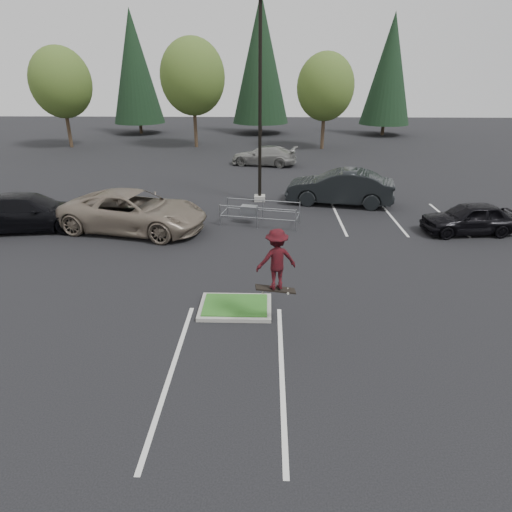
{
  "coord_description": "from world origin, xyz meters",
  "views": [
    {
      "loc": [
        0.96,
        -11.42,
        6.74
      ],
      "look_at": [
        0.59,
        1.5,
        1.13
      ],
      "focal_mm": 30.0,
      "sensor_mm": 36.0,
      "label": 1
    }
  ],
  "objects_px": {
    "light_pole": "(260,116)",
    "conif_c": "(389,70)",
    "car_far_silver": "(265,156)",
    "decid_c": "(325,89)",
    "car_l_black": "(28,212)",
    "conif_b": "(261,60)",
    "skateboarder": "(276,260)",
    "car_r_charc": "(340,187)",
    "conif_a": "(135,67)",
    "cart_corral": "(252,210)",
    "decid_a": "(61,85)",
    "car_l_tan": "(134,211)",
    "decid_b": "(193,79)",
    "car_r_black": "(470,218)"
  },
  "relations": [
    {
      "from": "light_pole",
      "to": "conif_a",
      "type": "bearing_deg",
      "value": 117.38
    },
    {
      "from": "skateboarder",
      "to": "car_r_charc",
      "type": "height_order",
      "value": "skateboarder"
    },
    {
      "from": "car_l_black",
      "to": "car_far_silver",
      "type": "xyz_separation_m",
      "value": [
        10.68,
        15.0,
        -0.09
      ]
    },
    {
      "from": "car_far_silver",
      "to": "car_l_tan",
      "type": "bearing_deg",
      "value": -9.26
    },
    {
      "from": "light_pole",
      "to": "car_l_tan",
      "type": "distance_m",
      "value": 8.36
    },
    {
      "from": "decid_a",
      "to": "skateboarder",
      "type": "relative_size",
      "value": 4.8
    },
    {
      "from": "car_l_tan",
      "to": "car_l_black",
      "type": "xyz_separation_m",
      "value": [
        -4.88,
        0.0,
        -0.09
      ]
    },
    {
      "from": "car_l_black",
      "to": "car_far_silver",
      "type": "relative_size",
      "value": 1.13
    },
    {
      "from": "car_r_black",
      "to": "skateboarder",
      "type": "bearing_deg",
      "value": -53.34
    },
    {
      "from": "car_l_black",
      "to": "conif_b",
      "type": "bearing_deg",
      "value": -25.01
    },
    {
      "from": "conif_c",
      "to": "car_far_silver",
      "type": "distance_m",
      "value": 22.83
    },
    {
      "from": "decid_a",
      "to": "conif_a",
      "type": "bearing_deg",
      "value": 68.09
    },
    {
      "from": "skateboarder",
      "to": "car_l_tan",
      "type": "relative_size",
      "value": 0.28
    },
    {
      "from": "skateboarder",
      "to": "conif_b",
      "type": "bearing_deg",
      "value": -104.99
    },
    {
      "from": "light_pole",
      "to": "decid_b",
      "type": "bearing_deg",
      "value": 109.35
    },
    {
      "from": "cart_corral",
      "to": "car_far_silver",
      "type": "xyz_separation_m",
      "value": [
        0.48,
        13.92,
        0.08
      ]
    },
    {
      "from": "car_far_silver",
      "to": "decid_c",
      "type": "bearing_deg",
      "value": 157.71
    },
    {
      "from": "conif_a",
      "to": "car_r_charc",
      "type": "xyz_separation_m",
      "value": [
        18.86,
        -28.5,
        -6.16
      ]
    },
    {
      "from": "light_pole",
      "to": "conif_c",
      "type": "bearing_deg",
      "value": 63.85
    },
    {
      "from": "conif_b",
      "to": "conif_a",
      "type": "bearing_deg",
      "value": -177.95
    },
    {
      "from": "conif_b",
      "to": "cart_corral",
      "type": "xyz_separation_m",
      "value": [
        0.2,
        -32.42,
        -7.2
      ]
    },
    {
      "from": "conif_a",
      "to": "decid_b",
      "type": "bearing_deg",
      "value": -49.83
    },
    {
      "from": "conif_b",
      "to": "conif_c",
      "type": "relative_size",
      "value": 1.16
    },
    {
      "from": "conif_a",
      "to": "car_r_charc",
      "type": "height_order",
      "value": "conif_a"
    },
    {
      "from": "car_l_black",
      "to": "car_r_black",
      "type": "xyz_separation_m",
      "value": [
        20.0,
        0.0,
        -0.11
      ]
    },
    {
      "from": "decid_c",
      "to": "skateboarder",
      "type": "distance_m",
      "value": 31.36
    },
    {
      "from": "conif_a",
      "to": "car_r_black",
      "type": "height_order",
      "value": "conif_a"
    },
    {
      "from": "light_pole",
      "to": "car_far_silver",
      "type": "xyz_separation_m",
      "value": [
        0.18,
        10.0,
        -3.83
      ]
    },
    {
      "from": "decid_c",
      "to": "conif_b",
      "type": "bearing_deg",
      "value": 119.32
    },
    {
      "from": "decid_b",
      "to": "car_r_black",
      "type": "xyz_separation_m",
      "value": [
        16.01,
        -23.53,
        -5.34
      ]
    },
    {
      "from": "skateboarder",
      "to": "car_r_charc",
      "type": "xyz_separation_m",
      "value": [
        3.66,
        12.5,
        -1.18
      ]
    },
    {
      "from": "conif_c",
      "to": "cart_corral",
      "type": "bearing_deg",
      "value": -113.71
    },
    {
      "from": "decid_b",
      "to": "car_r_black",
      "type": "height_order",
      "value": "decid_b"
    },
    {
      "from": "decid_b",
      "to": "skateboarder",
      "type": "xyz_separation_m",
      "value": [
        7.21,
        -31.53,
        -3.93
      ]
    },
    {
      "from": "conif_a",
      "to": "car_far_silver",
      "type": "height_order",
      "value": "conif_a"
    },
    {
      "from": "car_r_charc",
      "to": "car_r_black",
      "type": "height_order",
      "value": "car_r_charc"
    },
    {
      "from": "car_l_tan",
      "to": "car_r_black",
      "type": "distance_m",
      "value": 15.12
    },
    {
      "from": "decid_b",
      "to": "car_l_tan",
      "type": "xyz_separation_m",
      "value": [
        0.89,
        -23.53,
        -5.14
      ]
    },
    {
      "from": "decid_c",
      "to": "car_far_silver",
      "type": "xyz_separation_m",
      "value": [
        -5.31,
        -7.83,
        -4.53
      ]
    },
    {
      "from": "conif_c",
      "to": "car_r_charc",
      "type": "xyz_separation_m",
      "value": [
        -9.14,
        -28.0,
        -5.91
      ]
    },
    {
      "from": "decid_a",
      "to": "decid_b",
      "type": "height_order",
      "value": "decid_b"
    },
    {
      "from": "conif_c",
      "to": "cart_corral",
      "type": "relative_size",
      "value": 3.27
    },
    {
      "from": "decid_b",
      "to": "car_l_tan",
      "type": "distance_m",
      "value": 24.1
    },
    {
      "from": "conif_a",
      "to": "conif_c",
      "type": "xyz_separation_m",
      "value": [
        28.0,
        -0.5,
        -0.25
      ]
    },
    {
      "from": "cart_corral",
      "to": "car_l_black",
      "type": "relative_size",
      "value": 0.68
    },
    {
      "from": "light_pole",
      "to": "car_far_silver",
      "type": "bearing_deg",
      "value": 88.99
    },
    {
      "from": "skateboarder",
      "to": "conif_c",
      "type": "bearing_deg",
      "value": -124.19
    },
    {
      "from": "car_r_charc",
      "to": "car_r_black",
      "type": "distance_m",
      "value": 6.84
    },
    {
      "from": "light_pole",
      "to": "conif_a",
      "type": "relative_size",
      "value": 0.78
    },
    {
      "from": "decid_a",
      "to": "car_far_silver",
      "type": "xyz_separation_m",
      "value": [
        18.69,
        -8.03,
        -4.85
      ]
    }
  ]
}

